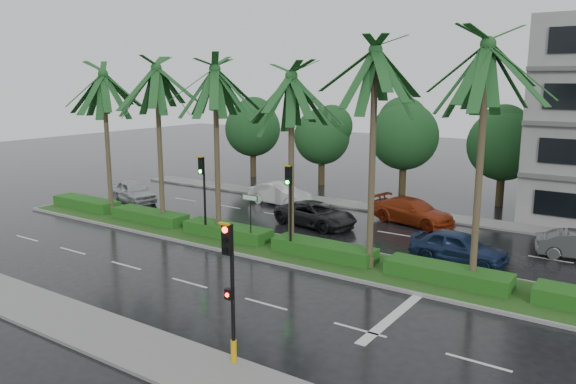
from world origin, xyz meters
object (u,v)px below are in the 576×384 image
Objects in this scene: signal_near at (230,287)px; car_white at (280,194)px; car_blue at (459,247)px; car_silver at (133,192)px; car_red at (413,212)px; signal_median_left at (203,184)px; car_darkgrey at (316,214)px; street_sign at (250,207)px.

signal_near reaches higher than car_white.
car_blue is (2.50, 13.39, -1.74)m from signal_near.
car_red reaches higher than car_silver.
car_silver is at bearing 93.00° from car_blue.
car_silver is (-20.41, 13.80, -1.76)m from signal_near.
signal_median_left is 0.86× the size of car_darkgrey.
car_white is (-11.50, 18.89, -1.76)m from signal_near.
street_sign is at bearing -177.06° from car_darkgrey.
signal_near reaches higher than car_blue.
car_silver is at bearing 104.67° from car_darkgrey.
signal_near is 22.18m from car_white.
signal_near is 0.84× the size of car_red.
car_blue is at bearing 16.50° from signal_median_left.
signal_median_left reaches higher than car_darkgrey.
street_sign is at bearing -150.23° from car_white.
car_silver is 0.87× the size of car_darkgrey.
car_silver is 19.14m from car_red.
car_white is 9.50m from car_red.
car_red is 1.15× the size of car_blue.
car_red is (-2.00, 19.05, -1.75)m from signal_near.
car_white is (-4.50, 9.02, -1.38)m from street_sign.
car_white is 0.87× the size of car_red.
street_sign reaches higher than car_white.
car_silver is 0.97× the size of car_white.
car_silver is at bearing 158.44° from signal_median_left.
car_blue is at bearing 79.42° from signal_near.
street_sign is 10.17m from car_white.
street_sign is (-7.00, 9.87, -0.38)m from signal_near.
car_silver reaches higher than car_white.
car_blue is (12.50, 3.70, -2.24)m from signal_median_left.
car_blue is at bearing -94.47° from car_darkgrey.
signal_median_left is 0.97× the size of car_blue.
car_silver is 22.91m from car_blue.
signal_median_left is (-10.00, 9.69, 0.49)m from signal_near.
car_red is at bearing -58.35° from car_silver.
car_blue is at bearing -108.19° from car_white.
car_red is at bearing -85.75° from car_white.
car_blue reaches higher than car_white.
street_sign is at bearing 164.91° from car_red.
car_silver is (-13.41, 3.93, -1.38)m from street_sign.
signal_median_left reaches higher than car_blue.
car_darkgrey is (0.50, 5.53, -1.42)m from street_sign.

